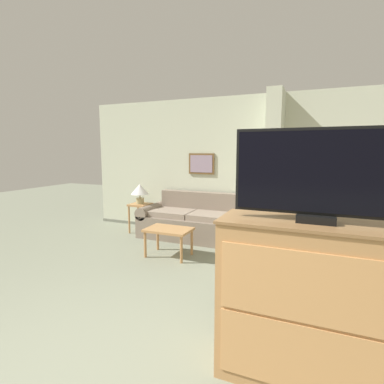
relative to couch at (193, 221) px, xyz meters
The scene contains 10 objects.
wall_back 1.34m from the couch, 32.02° to the left, with size 6.40×0.16×2.60m.
wall_partition_pillar 1.73m from the couch, ahead, with size 0.24×0.55×2.60m.
couch is the anchor object (origin of this frame).
coffee_table 1.07m from the couch, 88.04° to the right, with size 0.68×0.46×0.43m.
side_table 1.12m from the couch, behind, with size 0.38×0.38×0.57m.
table_lamp 1.23m from the couch, behind, with size 0.35×0.35×0.39m.
tv_dresser 3.62m from the couch, 54.47° to the right, with size 1.25×0.47×1.15m.
tv 3.79m from the couch, 54.46° to the right, with size 1.07×0.16×0.61m.
bed 2.58m from the couch, 15.95° to the right, with size 1.79×2.19×0.60m.
backpack 2.84m from the couch, 15.90° to the right, with size 0.28×0.21×0.36m.
Camera 1 is at (1.33, -1.20, 1.62)m, focal length 28.00 mm.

